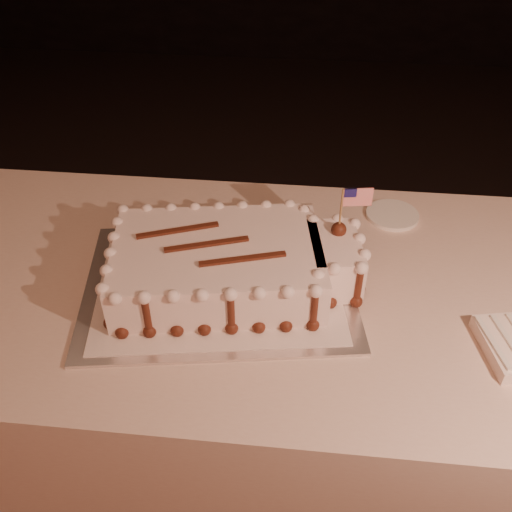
# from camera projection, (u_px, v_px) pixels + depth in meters

# --- Properties ---
(room_shell) EXTENTS (6.10, 8.10, 2.90)m
(room_shell) POSITION_uv_depth(u_px,v_px,m) (228.00, 147.00, 0.36)
(room_shell) COLOR black
(room_shell) RESTS_ON ground
(banquet_table) EXTENTS (2.40, 0.80, 0.75)m
(banquet_table) POSITION_uv_depth(u_px,v_px,m) (273.00, 391.00, 1.47)
(banquet_table) COLOR beige
(banquet_table) RESTS_ON ground
(cake_board) EXTENTS (0.63, 0.51, 0.01)m
(cake_board) POSITION_uv_depth(u_px,v_px,m) (219.00, 285.00, 1.22)
(cake_board) COLOR silver
(cake_board) RESTS_ON banquet_table
(doily) EXTENTS (0.56, 0.46, 0.00)m
(doily) POSITION_uv_depth(u_px,v_px,m) (219.00, 283.00, 1.22)
(doily) COLOR silver
(doily) RESTS_ON cake_board
(sheet_cake) EXTENTS (0.55, 0.36, 0.21)m
(sheet_cake) POSITION_uv_depth(u_px,v_px,m) (232.00, 264.00, 1.19)
(sheet_cake) COLOR white
(sheet_cake) RESTS_ON doily
(side_plate) EXTENTS (0.13, 0.13, 0.01)m
(side_plate) POSITION_uv_depth(u_px,v_px,m) (392.00, 215.00, 1.42)
(side_plate) COLOR white
(side_plate) RESTS_ON banquet_table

